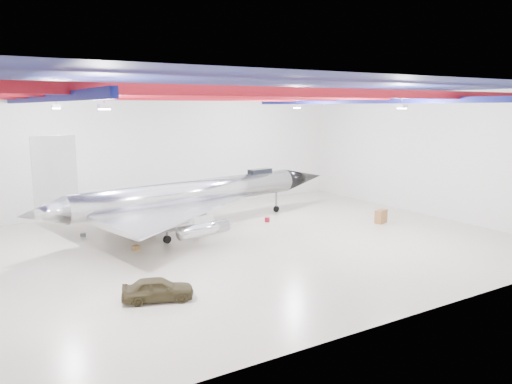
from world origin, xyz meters
TOP-DOWN VIEW (x-y plane):
  - floor at (0.00, 0.00)m, footprint 40.00×40.00m
  - wall_back at (0.00, 15.00)m, footprint 40.00×0.00m
  - wall_right at (20.00, 0.00)m, footprint 0.00×30.00m
  - ceiling at (0.00, 0.00)m, footprint 40.00×40.00m
  - ceiling_structure at (0.00, 0.00)m, footprint 39.50×29.50m
  - jet_aircraft at (-0.12, 6.07)m, footprint 28.63×19.02m
  - jeep at (-8.05, -7.00)m, footprint 3.84×2.53m
  - desk at (14.07, -0.60)m, footprint 1.35×0.96m
  - crate_ply at (-6.12, 2.32)m, footprint 0.55×0.48m
  - toolbox_red at (-3.70, 6.06)m, footprint 0.56×0.51m
  - engine_drum at (-1.00, 3.68)m, footprint 0.62×0.62m
  - crate_small at (-8.36, 7.99)m, footprint 0.45×0.41m
  - tool_chest at (6.10, 4.73)m, footprint 0.55×0.55m
  - spares_box at (2.28, 10.45)m, footprint 0.49×0.49m

SIDE VIEW (x-z plane):
  - floor at x=0.00m, z-range 0.00..0.00m
  - crate_small at x=-8.36m, z-range 0.00..0.26m
  - toolbox_red at x=-3.70m, z-range 0.00..0.33m
  - crate_ply at x=-6.12m, z-range 0.00..0.33m
  - spares_box at x=2.28m, z-range 0.00..0.34m
  - tool_chest at x=6.10m, z-range 0.00..0.39m
  - engine_drum at x=-1.00m, z-range 0.00..0.42m
  - desk at x=14.07m, z-range 0.00..1.12m
  - jeep at x=-8.05m, z-range 0.00..1.22m
  - jet_aircraft at x=-0.12m, z-range -1.35..6.50m
  - wall_back at x=0.00m, z-range -14.50..25.50m
  - wall_right at x=20.00m, z-range -9.50..20.50m
  - ceiling_structure at x=0.00m, z-range 9.79..10.86m
  - ceiling at x=0.00m, z-range 11.00..11.00m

